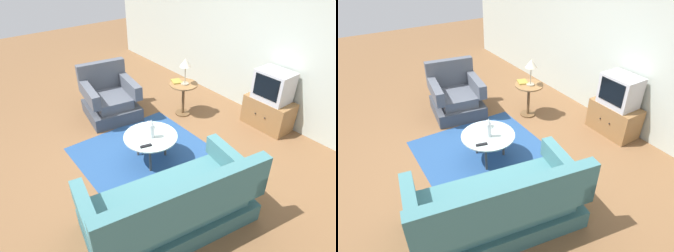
{
  "view_description": "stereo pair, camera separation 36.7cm",
  "coord_description": "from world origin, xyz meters",
  "views": [
    {
      "loc": [
        2.96,
        -1.98,
        2.83
      ],
      "look_at": [
        0.19,
        0.18,
        0.55
      ],
      "focal_mm": 31.36,
      "sensor_mm": 36.0,
      "label": 1
    },
    {
      "loc": [
        3.17,
        -1.68,
        2.83
      ],
      "look_at": [
        0.19,
        0.18,
        0.55
      ],
      "focal_mm": 31.36,
      "sensor_mm": 36.0,
      "label": 2
    }
  ],
  "objects": [
    {
      "name": "area_rug",
      "position": [
        0.1,
        -0.07,
        0.0
      ],
      "size": [
        2.15,
        1.89,
        0.0
      ],
      "primitive_type": "cube",
      "color": "navy",
      "rests_on": "ground"
    },
    {
      "name": "mug",
      "position": [
        -0.09,
        0.04,
        0.49
      ],
      "size": [
        0.12,
        0.08,
        0.09
      ],
      "color": "white",
      "rests_on": "coffee_table"
    },
    {
      "name": "television",
      "position": [
        0.57,
        2.07,
        0.78
      ],
      "size": [
        0.57,
        0.42,
        0.51
      ],
      "color": "#B7B7BC",
      "rests_on": "tv_stand"
    },
    {
      "name": "side_table",
      "position": [
        -0.66,
        1.19,
        0.44
      ],
      "size": [
        0.5,
        0.5,
        0.62
      ],
      "color": "olive",
      "rests_on": "ground"
    },
    {
      "name": "armchair",
      "position": [
        -1.48,
        0.11,
        0.32
      ],
      "size": [
        1.04,
        1.01,
        0.92
      ],
      "rotation": [
        0.0,
        0.0,
        -1.73
      ],
      "color": "#3E424B",
      "rests_on": "ground"
    },
    {
      "name": "vase",
      "position": [
        0.14,
        -0.07,
        0.58
      ],
      "size": [
        0.07,
        0.07,
        0.3
      ],
      "color": "white",
      "rests_on": "coffee_table"
    },
    {
      "name": "back_wall",
      "position": [
        0.0,
        2.39,
        1.35
      ],
      "size": [
        9.0,
        0.12,
        2.7
      ],
      "primitive_type": "cube",
      "color": "#B2BCB2",
      "rests_on": "ground"
    },
    {
      "name": "book",
      "position": [
        -0.8,
        1.15,
        0.63
      ],
      "size": [
        0.25,
        0.23,
        0.02
      ],
      "rotation": [
        0.0,
        0.0,
        -0.35
      ],
      "color": "olive",
      "rests_on": "side_table"
    },
    {
      "name": "tv_remote_dark",
      "position": [
        0.27,
        -0.26,
        0.45
      ],
      "size": [
        0.08,
        0.16,
        0.02
      ],
      "rotation": [
        0.0,
        0.0,
        4.45
      ],
      "color": "black",
      "rests_on": "coffee_table"
    },
    {
      "name": "table_lamp",
      "position": [
        -0.64,
        1.2,
        0.99
      ],
      "size": [
        0.2,
        0.2,
        0.47
      ],
      "color": "#9E937A",
      "rests_on": "side_table"
    },
    {
      "name": "couch",
      "position": [
        1.22,
        -0.57,
        0.3
      ],
      "size": [
        1.26,
        2.03,
        0.94
      ],
      "rotation": [
        0.0,
        0.0,
        1.4
      ],
      "color": "#325C60",
      "rests_on": "ground"
    },
    {
      "name": "ground_plane",
      "position": [
        0.0,
        0.0,
        0.0
      ],
      "size": [
        16.0,
        16.0,
        0.0
      ],
      "primitive_type": "plane",
      "color": "brown"
    },
    {
      "name": "coffee_table",
      "position": [
        0.1,
        -0.07,
        0.4
      ],
      "size": [
        0.77,
        0.77,
        0.44
      ],
      "color": "#B2C6C1",
      "rests_on": "ground"
    },
    {
      "name": "tv_stand",
      "position": [
        0.57,
        2.08,
        0.26
      ],
      "size": [
        0.8,
        0.46,
        0.52
      ],
      "color": "olive",
      "rests_on": "ground"
    }
  ]
}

